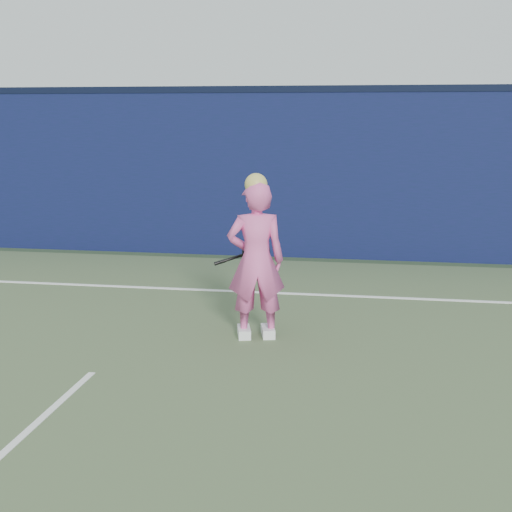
# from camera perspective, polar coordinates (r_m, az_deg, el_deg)

# --- Properties ---
(ground) EXTENTS (80.00, 80.00, 0.00)m
(ground) POSITION_cam_1_polar(r_m,az_deg,el_deg) (5.51, -17.02, -12.66)
(ground) COLOR #2D3F27
(ground) RESTS_ON ground
(backstop_wall) EXTENTS (24.00, 0.40, 2.50)m
(backstop_wall) POSITION_cam_1_polar(r_m,az_deg,el_deg) (11.26, -2.51, 6.52)
(backstop_wall) COLOR #0B1534
(backstop_wall) RESTS_ON ground
(wall_cap) EXTENTS (24.00, 0.42, 0.10)m
(wall_cap) POSITION_cam_1_polar(r_m,az_deg,el_deg) (11.23, -2.57, 13.15)
(wall_cap) COLOR black
(wall_cap) RESTS_ON backstop_wall
(player) EXTENTS (0.64, 0.50, 1.63)m
(player) POSITION_cam_1_polar(r_m,az_deg,el_deg) (6.97, 0.00, -0.32)
(player) COLOR #E2579F
(player) RESTS_ON ground
(racket) EXTENTS (0.58, 0.25, 0.32)m
(racket) POSITION_cam_1_polar(r_m,az_deg,el_deg) (7.41, -0.23, 0.27)
(racket) COLOR black
(racket) RESTS_ON ground
(court_lines) EXTENTS (11.00, 12.04, 0.01)m
(court_lines) POSITION_cam_1_polar(r_m,az_deg,el_deg) (5.24, -18.67, -13.90)
(court_lines) COLOR white
(court_lines) RESTS_ON court_surface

